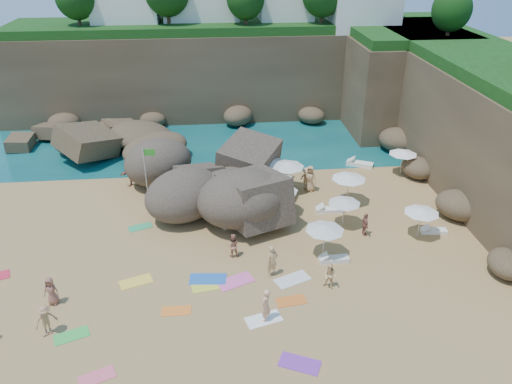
{
  "coord_description": "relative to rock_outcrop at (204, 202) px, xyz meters",
  "views": [
    {
      "loc": [
        -0.65,
        -24.32,
        16.5
      ],
      "look_at": [
        2.0,
        3.0,
        2.0
      ],
      "focal_mm": 35.0,
      "sensor_mm": 36.0,
      "label": 1
    }
  ],
  "objects": [
    {
      "name": "towel_6",
      "position": [
        4.05,
        -14.77,
        0.02
      ],
      "size": [
        1.96,
        1.53,
        0.03
      ],
      "primitive_type": "cube",
      "rotation": [
        0.0,
        0.0,
        -0.44
      ],
      "color": "purple",
      "rests_on": "ground"
    },
    {
      "name": "person_stand_4",
      "position": [
        7.51,
        0.95,
        0.97
      ],
      "size": [
        1.08,
        0.88,
        1.94
      ],
      "primitive_type": "imported",
      "rotation": [
        0.0,
        0.0,
        -0.45
      ],
      "color": "tan",
      "rests_on": "ground"
    },
    {
      "name": "rock_outcrop",
      "position": [
        0.0,
        0.0,
        0.0
      ],
      "size": [
        9.3,
        7.05,
        3.66
      ],
      "primitive_type": null,
      "rotation": [
        0.0,
        0.0,
        0.02
      ],
      "color": "brown",
      "rests_on": "ground"
    },
    {
      "name": "rock_promontory",
      "position": [
        -9.65,
        10.36,
        0.0
      ],
      "size": [
        12.0,
        7.0,
        2.0
      ],
      "primitive_type": null,
      "color": "brown",
      "rests_on": "ground"
    },
    {
      "name": "person_lie_5",
      "position": [
        6.46,
        -9.84,
        0.27
      ],
      "size": [
        1.38,
        1.57,
        0.54
      ],
      "primitive_type": "imported",
      "rotation": [
        0.0,
        0.0,
        -0.6
      ],
      "color": "#F1C389",
      "rests_on": "ground"
    },
    {
      "name": "lounger_1",
      "position": [
        12.26,
        4.74,
        0.16
      ],
      "size": [
        2.14,
        1.49,
        0.32
      ],
      "primitive_type": "cube",
      "rotation": [
        0.0,
        0.0,
        -0.44
      ],
      "color": "white",
      "rests_on": "ground"
    },
    {
      "name": "parasol_9",
      "position": [
        6.74,
        -7.03,
        1.91
      ],
      "size": [
        2.2,
        2.2,
        2.08
      ],
      "color": "silver",
      "rests_on": "ground"
    },
    {
      "name": "cliff_corner",
      "position": [
        18.35,
        14.36,
        4.0
      ],
      "size": [
        10.0,
        12.0,
        8.0
      ],
      "primitive_type": "cube",
      "color": "brown",
      "rests_on": "ground"
    },
    {
      "name": "parasol_11",
      "position": [
        12.91,
        -5.54,
        1.81
      ],
      "size": [
        2.08,
        2.08,
        1.97
      ],
      "color": "silver",
      "rests_on": "ground"
    },
    {
      "name": "parasol_1",
      "position": [
        4.4,
        -0.76,
        1.71
      ],
      "size": [
        1.97,
        1.97,
        1.86
      ],
      "color": "silver",
      "rests_on": "ground"
    },
    {
      "name": "lounger_3",
      "position": [
        1.91,
        -3.13,
        0.13
      ],
      "size": [
        1.78,
        1.18,
        0.26
      ],
      "primitive_type": "cube",
      "rotation": [
        0.0,
        0.0,
        0.4
      ],
      "color": "silver",
      "rests_on": "ground"
    },
    {
      "name": "parasol_4",
      "position": [
        9.69,
        -1.03,
        1.99
      ],
      "size": [
        2.3,
        2.3,
        2.17
      ],
      "color": "silver",
      "rests_on": "ground"
    },
    {
      "name": "towel_9",
      "position": [
        1.65,
        -8.87,
        0.02
      ],
      "size": [
        2.15,
        1.65,
        0.03
      ],
      "primitive_type": "cube",
      "rotation": [
        0.0,
        0.0,
        0.41
      ],
      "color": "pink",
      "rests_on": "ground"
    },
    {
      "name": "towel_13",
      "position": [
        2.82,
        -11.89,
        0.02
      ],
      "size": [
        1.89,
        1.31,
        0.03
      ],
      "primitive_type": "cube",
      "rotation": [
        0.0,
        0.0,
        0.29
      ],
      "color": "white",
      "rests_on": "ground"
    },
    {
      "name": "parasol_0",
      "position": [
        4.93,
        -0.16,
        1.9
      ],
      "size": [
        2.19,
        2.19,
        2.07
      ],
      "color": "silver",
      "rests_on": "ground"
    },
    {
      "name": "person_stand_5",
      "position": [
        -5.02,
        3.06,
        0.94
      ],
      "size": [
        1.81,
        0.76,
        1.89
      ],
      "primitive_type": "imported",
      "rotation": [
        0.0,
        0.0,
        0.15
      ],
      "color": "#A66853",
      "rests_on": "ground"
    },
    {
      "name": "person_stand_6",
      "position": [
        2.9,
        -11.94,
        0.9
      ],
      "size": [
        0.73,
        0.79,
        1.81
      ],
      "primitive_type": "imported",
      "rotation": [
        0.0,
        0.0,
        4.1
      ],
      "color": "#ECAE86",
      "rests_on": "ground"
    },
    {
      "name": "parasol_8",
      "position": [
        8.68,
        -3.87,
        1.74
      ],
      "size": [
        2.01,
        2.01,
        1.9
      ],
      "color": "silver",
      "rests_on": "ground"
    },
    {
      "name": "parasol_3",
      "position": [
        14.9,
        2.96,
        1.82
      ],
      "size": [
        2.1,
        2.1,
        1.98
      ],
      "color": "silver",
      "rests_on": "ground"
    },
    {
      "name": "flag_pole",
      "position": [
        -3.57,
        0.27,
        2.58
      ],
      "size": [
        0.79,
        0.08,
        4.04
      ],
      "color": "silver",
      "rests_on": "ground"
    },
    {
      "name": "cliff_right",
      "position": [
        20.35,
        2.36,
        4.0
      ],
      "size": [
        8.0,
        30.0,
        8.0
      ],
      "primitive_type": "cube",
      "color": "brown",
      "rests_on": "ground"
    },
    {
      "name": "person_lie_4",
      "position": [
        3.65,
        -8.5,
        0.21
      ],
      "size": [
        1.5,
        1.87,
        0.43
      ],
      "primitive_type": "imported",
      "rotation": [
        0.0,
        0.0,
        0.55
      ],
      "color": "tan",
      "rests_on": "ground"
    },
    {
      "name": "clifftop_trees",
      "position": [
        6.12,
        13.88,
        11.26
      ],
      "size": [
        35.6,
        23.82,
        4.4
      ],
      "color": "#11380F",
      "rests_on": "ground"
    },
    {
      "name": "towel_1",
      "position": [
        -4.48,
        -14.65,
        0.01
      ],
      "size": [
        1.65,
        1.25,
        0.03
      ],
      "primitive_type": "cube",
      "rotation": [
        0.0,
        0.0,
        0.39
      ],
      "color": "#F55F76",
      "rests_on": "ground"
    },
    {
      "name": "towel_5",
      "position": [
        4.67,
        -9.0,
        0.02
      ],
      "size": [
        2.09,
        1.6,
        0.03
      ],
      "primitive_type": "cube",
      "rotation": [
        0.0,
        0.0,
        0.4
      ],
      "color": "silver",
      "rests_on": "ground"
    },
    {
      "name": "towel_12",
      "position": [
        -3.59,
        -8.39,
        0.01
      ],
      "size": [
        1.86,
        1.36,
        0.03
      ],
      "primitive_type": "cube",
      "rotation": [
        0.0,
        0.0,
        0.35
      ],
      "color": "yellow",
      "rests_on": "ground"
    },
    {
      "name": "person_lie_0",
      "position": [
        -7.13,
        -11.86,
        0.21
      ],
      "size": [
        1.72,
        1.87,
        0.42
      ],
      "primitive_type": "imported",
      "rotation": [
        0.0,
        0.0,
        0.6
      ],
      "color": "tan",
      "rests_on": "ground"
    },
    {
      "name": "person_stand_3",
      "position": [
        9.72,
        -5.09,
        0.75
      ],
      "size": [
        0.4,
        0.89,
        1.49
      ],
      "primitive_type": "imported",
      "rotation": [
        0.0,
        0.0,
        1.62
      ],
      "color": "#96594B",
      "rests_on": "ground"
    },
    {
      "name": "towel_10",
      "position": [
        4.33,
        -10.7,
        0.01
      ],
      "size": [
        1.6,
        0.94,
        0.03
      ],
      "primitive_type": "cube",
      "rotation": [
        0.0,
        0.0,
        0.12
      ],
      "color": "orange",
      "rests_on": "ground"
    },
    {
      "name": "cliff_back",
      "position": [
        3.35,
        19.36,
        4.0
      ],
      "size": [
        44.0,
        8.0,
        8.0
      ],
      "primitive_type": "cube",
      "color": "brown",
      "rests_on": "ground"
    },
    {
      "name": "parasol_5",
      "position": [
        4.67,
        1.48,
        2.18
      ],
      "size": [
        2.51,
        2.51,
        2.38
      ],
      "color": "silver",
      "rests_on": "ground"
    },
    {
      "name": "lounger_4",
      "position": [
        14.05,
        -5.25,
        0.12
      ],
      "size": [
        1.6,
        0.67,
        0.24
      ],
      "primitive_type": "cube",
      "rotation": [
        0.0,
        0.0,
        -0.1
      ],
      "color": "white",
      "rests_on": "ground"
    },
    {
      "name": "person_stand_2",
      "position": [
        7.33,
        1.31,
        0.82
      ],
      "size": [
        1.05,
        1.07,
        1.64
      ],
      "primitive_type": "imported",
      "rotation": [
        0.0,
        0.0,
        2.33
      ],
      "color": "#DDB37D",
      "rests_on": "ground"
    },
    {
      "name": "person_stand_1",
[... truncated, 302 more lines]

